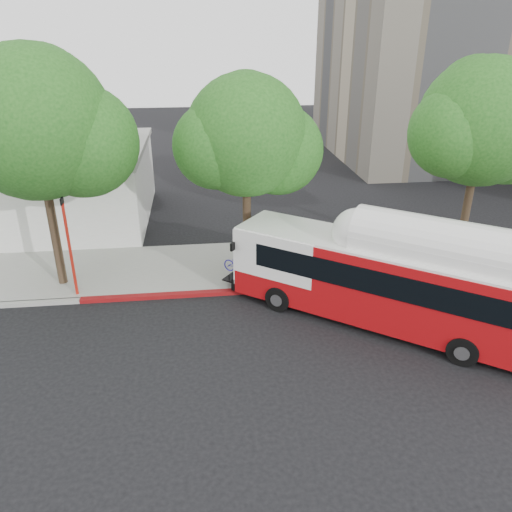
{
  "coord_description": "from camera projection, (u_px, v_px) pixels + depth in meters",
  "views": [
    {
      "loc": [
        -3.02,
        -14.39,
        10.02
      ],
      "look_at": [
        -0.95,
        3.0,
        2.07
      ],
      "focal_mm": 35.0,
      "sensor_mm": 36.0,
      "label": 1
    }
  ],
  "objects": [
    {
      "name": "transit_bus",
      "position": [
        384.0,
        283.0,
        18.03
      ],
      "size": [
        10.84,
        8.95,
        3.57
      ],
      "rotation": [
        0.0,
        0.0,
        -0.65
      ],
      "color": "#A20B0F",
      "rests_on": "ground"
    },
    {
      "name": "low_commercial_bldg",
      "position": [
        0.0,
        185.0,
        27.74
      ],
      "size": [
        16.2,
        10.2,
        4.25
      ],
      "color": "silver",
      "rests_on": "ground"
    },
    {
      "name": "street_tree_right",
      "position": [
        490.0,
        127.0,
        21.2
      ],
      "size": [
        6.21,
        5.4,
        9.18
      ],
      "color": "#2D2116",
      "rests_on": "ground"
    },
    {
      "name": "curb_strip",
      "position": [
        276.0,
        289.0,
        20.97
      ],
      "size": [
        60.0,
        0.3,
        0.15
      ],
      "primitive_type": "cube",
      "color": "gray",
      "rests_on": "ground"
    },
    {
      "name": "sidewalk",
      "position": [
        267.0,
        263.0,
        23.32
      ],
      "size": [
        60.0,
        5.0,
        0.15
      ],
      "primitive_type": "cube",
      "color": "gray",
      "rests_on": "ground"
    },
    {
      "name": "signal_pole",
      "position": [
        70.0,
        248.0,
        19.63
      ],
      "size": [
        0.12,
        0.4,
        4.27
      ],
      "color": "red",
      "rests_on": "ground"
    },
    {
      "name": "street_tree_mid",
      "position": [
        256.0,
        140.0,
        20.45
      ],
      "size": [
        5.75,
        5.0,
        8.62
      ],
      "color": "#2D2116",
      "rests_on": "ground"
    },
    {
      "name": "ground",
      "position": [
        293.0,
        344.0,
        17.48
      ],
      "size": [
        120.0,
        120.0,
        0.0
      ],
      "primitive_type": "plane",
      "color": "black",
      "rests_on": "ground"
    },
    {
      "name": "red_curb_segment",
      "position": [
        204.0,
        293.0,
        20.65
      ],
      "size": [
        10.0,
        0.32,
        0.16
      ],
      "primitive_type": "cube",
      "color": "maroon",
      "rests_on": "ground"
    },
    {
      "name": "street_tree_left",
      "position": [
        49.0,
        129.0,
        18.86
      ],
      "size": [
        6.67,
        5.8,
        9.74
      ],
      "color": "#2D2116",
      "rests_on": "ground"
    }
  ]
}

